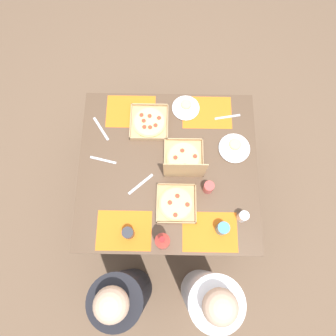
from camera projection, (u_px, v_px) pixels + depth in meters
ground_plane at (168, 192)px, 2.86m from camera, size 6.00×6.00×0.00m
dining_table at (168, 172)px, 2.24m from camera, size 1.25×1.17×0.75m
placemat_near_left at (207, 112)px, 2.27m from camera, size 0.36×0.26×0.00m
placemat_near_right at (131, 111)px, 2.27m from camera, size 0.36×0.26×0.00m
placemat_far_left at (210, 232)px, 2.01m from camera, size 0.36×0.26×0.00m
placemat_far_right at (124, 230)px, 2.02m from camera, size 0.36×0.26×0.00m
pizza_box_corner_left at (149, 122)px, 2.23m from camera, size 0.27×0.27×0.04m
pizza_box_center at (176, 204)px, 2.06m from camera, size 0.26×0.26×0.04m
pizza_box_corner_right at (184, 160)px, 2.11m from camera, size 0.27×0.28×0.31m
plate_near_left at (234, 148)px, 2.18m from camera, size 0.22×0.22×0.03m
plate_near_right at (186, 108)px, 2.27m from camera, size 0.20×0.20×0.03m
soda_bottle at (163, 242)px, 1.87m from camera, size 0.09×0.09×0.32m
cup_red at (128, 233)px, 1.97m from camera, size 0.07×0.07×0.09m
cup_clear_left at (243, 217)px, 2.00m from camera, size 0.06×0.06×0.09m
cup_dark at (208, 187)px, 2.05m from camera, size 0.07×0.07×0.10m
cup_spare at (222, 229)px, 1.97m from camera, size 0.08×0.08×0.11m
fork_by_near_left at (227, 117)px, 2.26m from camera, size 0.19×0.05×0.00m
fork_by_near_right at (103, 160)px, 2.16m from camera, size 0.19×0.06×0.00m
knife_by_far_left at (141, 184)px, 2.11m from camera, size 0.17×0.15×0.00m
knife_by_far_right at (101, 129)px, 2.23m from camera, size 0.13×0.18×0.00m
diner_left_seat at (207, 296)px, 2.11m from camera, size 0.32×0.32×1.17m
diner_right_seat at (125, 294)px, 2.11m from camera, size 0.32×0.32×1.16m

